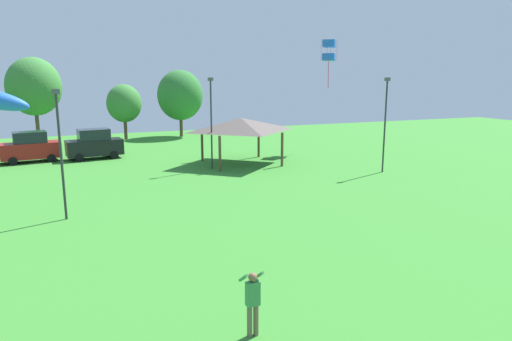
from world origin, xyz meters
TOP-DOWN VIEW (x-y plane):
  - person_standing_mid_field at (-1.65, 12.66)m, footprint 0.52×0.52m
  - kite_flying_0 at (16.84, 39.16)m, footprint 1.55×1.55m
  - parked_car_second_from_left at (-8.37, 42.85)m, footprint 4.62×2.45m
  - parked_car_third_from_left at (-3.56, 42.45)m, footprint 4.61×2.44m
  - park_pavilion at (6.89, 35.64)m, footprint 6.44×5.85m
  - light_post_0 at (4.14, 34.49)m, footprint 0.36×0.20m
  - light_post_1 at (-6.02, 25.44)m, footprint 0.36×0.20m
  - light_post_2 at (15.06, 28.61)m, footprint 0.36×0.20m
  - treeline_tree_2 at (-8.20, 53.16)m, footprint 5.19×5.19m
  - treeline_tree_3 at (0.44, 54.04)m, footprint 3.71×3.71m
  - treeline_tree_4 at (6.63, 54.03)m, footprint 5.12×5.12m

SIDE VIEW (x-z plane):
  - person_standing_mid_field at x=-1.65m, z-range 0.12..1.94m
  - parked_car_second_from_left at x=-8.37m, z-range -0.02..2.42m
  - parked_car_third_from_left at x=-3.56m, z-range -0.03..2.47m
  - park_pavilion at x=6.89m, z-range 1.28..4.88m
  - light_post_1 at x=-6.02m, z-range 0.40..6.55m
  - light_post_0 at x=4.14m, z-range 0.40..7.07m
  - light_post_2 at x=15.06m, z-range 0.40..7.07m
  - treeline_tree_3 at x=0.44m, z-range 0.92..6.88m
  - treeline_tree_4 at x=6.63m, z-range 0.94..8.45m
  - treeline_tree_2 at x=-8.20m, z-range 1.46..10.10m
  - kite_flying_0 at x=16.84m, z-range 6.91..11.21m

